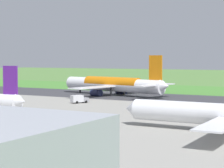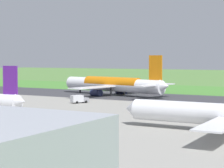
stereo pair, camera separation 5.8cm
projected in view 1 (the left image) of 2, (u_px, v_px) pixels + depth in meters
name	position (u px, v px, depth m)	size (l,w,h in m)	color
ground_plane	(113.00, 95.00, 164.99)	(800.00, 800.00, 0.00)	#547F3D
runway_asphalt	(113.00, 95.00, 164.99)	(600.00, 33.85, 0.06)	#38383D
apron_concrete	(6.00, 112.00, 113.15)	(440.00, 110.00, 0.05)	gray
grass_verge_foreground	(147.00, 90.00, 192.86)	(600.00, 80.00, 0.04)	#478534
airliner_main	(113.00, 84.00, 164.71)	(53.75, 44.29, 15.88)	white
service_truck_baggage	(79.00, 99.00, 135.31)	(4.74, 6.17, 2.65)	gray
no_stopping_sign	(112.00, 86.00, 196.33)	(0.60, 0.10, 2.56)	slate
traffic_cone_orange	(105.00, 88.00, 200.97)	(0.40, 0.40, 0.55)	orange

